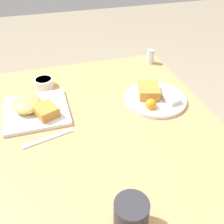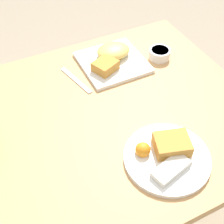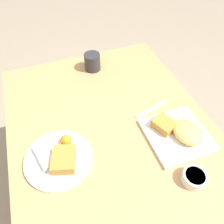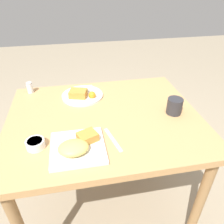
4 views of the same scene
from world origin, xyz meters
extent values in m
plane|color=gray|center=(0.00, 0.00, 0.00)|extent=(8.00, 8.00, 0.00)
cube|color=tan|center=(0.00, 0.00, 0.72)|extent=(1.01, 0.82, 0.04)
cylinder|color=#9F7649|center=(0.45, -0.35, 0.35)|extent=(0.05, 0.05, 0.71)
cylinder|color=#9F7649|center=(0.45, 0.35, 0.35)|extent=(0.05, 0.05, 0.71)
cube|color=white|center=(-0.15, -0.23, 0.75)|extent=(0.23, 0.23, 0.01)
ellipsoid|color=#EAC660|center=(-0.17, -0.26, 0.78)|extent=(0.13, 0.11, 0.04)
cube|color=#C68938|center=(-0.10, -0.19, 0.77)|extent=(0.10, 0.10, 0.04)
cylinder|color=white|center=(-0.10, 0.23, 0.75)|extent=(0.25, 0.25, 0.01)
cube|color=#C68938|center=(-0.12, 0.21, 0.78)|extent=(0.12, 0.10, 0.04)
cube|color=silver|center=(-0.08, 0.28, 0.77)|extent=(0.12, 0.08, 0.02)
sphere|color=orange|center=(-0.04, 0.19, 0.77)|extent=(0.04, 0.04, 0.04)
cylinder|color=white|center=(-0.33, -0.18, 0.76)|extent=(0.08, 0.08, 0.04)
cylinder|color=beige|center=(-0.33, -0.18, 0.78)|extent=(0.07, 0.07, 0.00)
cube|color=silver|center=(0.01, -0.20, 0.74)|extent=(0.06, 0.17, 0.00)
cylinder|color=#2D2D33|center=(0.37, -0.04, 0.78)|extent=(0.08, 0.08, 0.09)
camera|label=1|loc=(0.68, -0.18, 1.34)|focal=42.00mm
camera|label=2|loc=(0.27, 0.62, 1.48)|focal=50.00mm
camera|label=3|loc=(-0.53, 0.19, 1.46)|focal=35.00mm
camera|label=4|loc=(-0.14, -0.95, 1.40)|focal=35.00mm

